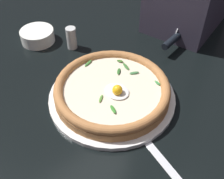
# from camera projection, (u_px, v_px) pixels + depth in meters

# --- Properties ---
(ground_plane) EXTENTS (2.40, 2.40, 0.03)m
(ground_plane) POSITION_uv_depth(u_px,v_px,m) (109.00, 92.00, 0.77)
(ground_plane) COLOR black
(ground_plane) RESTS_ON ground
(pizza_plate) EXTENTS (0.33, 0.33, 0.01)m
(pizza_plate) POSITION_uv_depth(u_px,v_px,m) (112.00, 97.00, 0.73)
(pizza_plate) COLOR white
(pizza_plate) RESTS_ON ground
(pizza) EXTENTS (0.30, 0.30, 0.05)m
(pizza) POSITION_uv_depth(u_px,v_px,m) (112.00, 89.00, 0.71)
(pizza) COLOR #AE713D
(pizza) RESTS_ON pizza_plate
(side_bowl) EXTENTS (0.11, 0.11, 0.04)m
(side_bowl) POSITION_uv_depth(u_px,v_px,m) (38.00, 36.00, 0.90)
(side_bowl) COLOR white
(side_bowl) RESTS_ON ground
(pizza_cutter) EXTENTS (0.03, 0.15, 0.08)m
(pizza_cutter) POSITION_uv_depth(u_px,v_px,m) (175.00, 38.00, 0.86)
(pizza_cutter) COLOR silver
(pizza_cutter) RESTS_ON ground
(pepper_shaker) EXTENTS (0.03, 0.03, 0.07)m
(pepper_shaker) POSITION_uv_depth(u_px,v_px,m) (71.00, 38.00, 0.87)
(pepper_shaker) COLOR silver
(pepper_shaker) RESTS_ON ground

